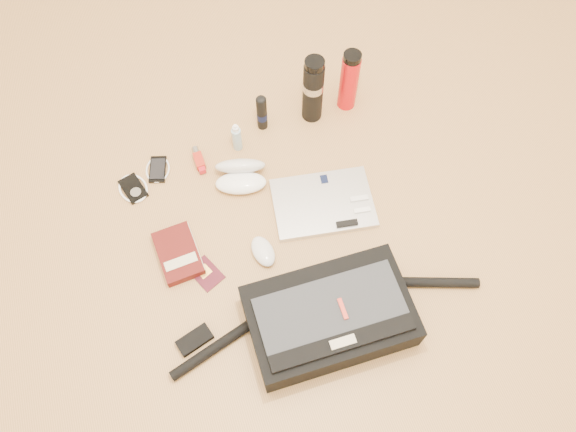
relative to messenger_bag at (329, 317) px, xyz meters
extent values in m
plane|color=tan|center=(-0.05, 0.29, -0.06)|extent=(4.00, 4.00, 0.00)
cube|color=black|center=(0.00, 0.00, 0.00)|extent=(0.50, 0.32, 0.12)
cube|color=#2A2C30|center=(0.00, -0.01, 0.06)|extent=(0.44, 0.23, 0.01)
cube|color=black|center=(0.00, -0.10, 0.06)|extent=(0.43, 0.06, 0.02)
cube|color=#C1B697|center=(0.00, -0.10, 0.07)|extent=(0.08, 0.03, 0.02)
cube|color=red|center=(0.03, -0.01, 0.07)|extent=(0.02, 0.07, 0.02)
cylinder|color=black|center=(-0.35, 0.03, -0.05)|extent=(0.30, 0.12, 0.03)
cylinder|color=black|center=(0.36, 0.01, -0.05)|extent=(0.30, 0.13, 0.03)
cube|color=black|center=(-0.41, 0.08, -0.05)|extent=(0.12, 0.08, 0.02)
cube|color=silver|center=(0.13, 0.40, -0.05)|extent=(0.37, 0.29, 0.02)
cube|color=black|center=(0.17, 0.48, -0.04)|extent=(0.03, 0.04, 0.00)
cube|color=silver|center=(0.25, 0.37, -0.04)|extent=(0.06, 0.03, 0.01)
cube|color=white|center=(0.25, 0.32, -0.04)|extent=(0.06, 0.03, 0.01)
cube|color=black|center=(0.18, 0.29, -0.04)|extent=(0.07, 0.03, 0.01)
cube|color=#4A0F0D|center=(-0.38, 0.37, -0.05)|extent=(0.14, 0.20, 0.03)
cube|color=beige|center=(-0.32, 0.38, -0.05)|extent=(0.01, 0.18, 0.03)
cube|color=beige|center=(-0.38, 0.33, -0.03)|extent=(0.11, 0.04, 0.00)
cube|color=#430E19|center=(-0.32, 0.28, -0.06)|extent=(0.12, 0.13, 0.00)
cube|color=#F0B64C|center=(-0.32, 0.29, -0.06)|extent=(0.05, 0.05, 0.00)
ellipsoid|color=silver|center=(-0.12, 0.29, -0.04)|extent=(0.08, 0.12, 0.04)
ellipsoid|color=white|center=(-0.11, 0.56, -0.04)|extent=(0.20, 0.13, 0.05)
ellipsoid|color=silver|center=(-0.10, 0.61, -0.02)|extent=(0.20, 0.14, 0.10)
ellipsoid|color=black|center=(-0.15, 0.57, -0.03)|extent=(0.05, 0.04, 0.02)
ellipsoid|color=black|center=(-0.08, 0.55, -0.03)|extent=(0.05, 0.04, 0.02)
cylinder|color=black|center=(-0.11, 0.56, -0.03)|extent=(0.03, 0.01, 0.01)
cube|color=black|center=(-0.47, 0.67, -0.06)|extent=(0.09, 0.12, 0.01)
cylinder|color=#979799|center=(-0.47, 0.65, -0.05)|extent=(0.05, 0.05, 0.00)
torus|color=white|center=(-0.47, 0.67, -0.06)|extent=(0.12, 0.12, 0.01)
cube|color=black|center=(-0.37, 0.72, -0.06)|extent=(0.09, 0.12, 0.01)
cube|color=black|center=(-0.37, 0.72, -0.05)|extent=(0.07, 0.10, 0.00)
torus|color=white|center=(-0.37, 0.72, -0.06)|extent=(0.11, 0.11, 0.01)
cube|color=#AF2617|center=(-0.23, 0.70, -0.05)|extent=(0.03, 0.06, 0.03)
cube|color=red|center=(-0.22, 0.66, -0.05)|extent=(0.02, 0.02, 0.02)
cylinder|color=#98989A|center=(-0.23, 0.74, -0.05)|extent=(0.02, 0.04, 0.02)
cylinder|color=#99BBC9|center=(-0.07, 0.72, -0.01)|extent=(0.04, 0.04, 0.10)
cylinder|color=white|center=(-0.07, 0.72, 0.05)|extent=(0.03, 0.03, 0.02)
cylinder|color=white|center=(-0.07, 0.72, 0.06)|extent=(0.02, 0.02, 0.01)
cylinder|color=black|center=(0.04, 0.79, 0.01)|extent=(0.04, 0.04, 0.15)
cylinder|color=black|center=(0.04, 0.79, 0.00)|extent=(0.04, 0.04, 0.03)
ellipsoid|color=black|center=(0.04, 0.79, 0.09)|extent=(0.04, 0.04, 0.02)
cylinder|color=black|center=(0.23, 0.78, 0.07)|extent=(0.08, 0.08, 0.26)
cylinder|color=#ABABAE|center=(0.23, 0.78, 0.10)|extent=(0.08, 0.08, 0.03)
cylinder|color=black|center=(0.23, 0.78, 0.21)|extent=(0.07, 0.07, 0.03)
cylinder|color=red|center=(0.37, 0.78, 0.06)|extent=(0.09, 0.09, 0.24)
cylinder|color=black|center=(0.37, 0.78, 0.19)|extent=(0.09, 0.09, 0.02)
camera|label=1|loc=(-0.28, -0.44, 1.64)|focal=35.00mm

